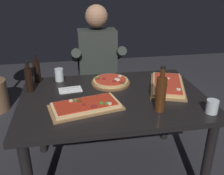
{
  "coord_description": "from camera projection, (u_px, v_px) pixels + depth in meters",
  "views": [
    {
      "loc": [
        -0.3,
        -1.69,
        1.59
      ],
      "look_at": [
        0.0,
        0.05,
        0.79
      ],
      "focal_mm": 40.35,
      "sensor_mm": 36.0,
      "label": 1
    }
  ],
  "objects": [
    {
      "name": "wine_bottle_dark",
      "position": [
        161.0,
        93.0,
        1.66
      ],
      "size": [
        0.07,
        0.07,
        0.32
      ],
      "color": "#47230F",
      "rests_on": "dining_table"
    },
    {
      "name": "vinegar_bottle_green",
      "position": [
        29.0,
        79.0,
        1.96
      ],
      "size": [
        0.06,
        0.06,
        0.25
      ],
      "color": "black",
      "rests_on": "dining_table"
    },
    {
      "name": "ground_plane",
      "position": [
        113.0,
        171.0,
        2.22
      ],
      "size": [
        6.4,
        6.4,
        0.0
      ],
      "primitive_type": "plane",
      "color": "#2D2D33"
    },
    {
      "name": "pizza_rectangular_front",
      "position": [
        86.0,
        106.0,
        1.73
      ],
      "size": [
        0.53,
        0.35,
        0.05
      ],
      "color": "olive",
      "rests_on": "dining_table"
    },
    {
      "name": "pizza_round_far",
      "position": [
        111.0,
        82.0,
        2.13
      ],
      "size": [
        0.33,
        0.33,
        0.05
      ],
      "color": "brown",
      "rests_on": "dining_table"
    },
    {
      "name": "oil_bottle_amber",
      "position": [
        37.0,
        71.0,
        2.14
      ],
      "size": [
        0.06,
        0.06,
        0.25
      ],
      "color": "black",
      "rests_on": "dining_table"
    },
    {
      "name": "seated_diner",
      "position": [
        98.0,
        65.0,
        2.57
      ],
      "size": [
        0.53,
        0.41,
        1.33
      ],
      "color": "#23232D",
      "rests_on": "ground_plane"
    },
    {
      "name": "pizza_rectangular_left",
      "position": [
        167.0,
        85.0,
        2.06
      ],
      "size": [
        0.42,
        0.57,
        0.05
      ],
      "color": "olive",
      "rests_on": "dining_table"
    },
    {
      "name": "tumbler_near_camera",
      "position": [
        212.0,
        107.0,
        1.67
      ],
      "size": [
        0.08,
        0.08,
        0.09
      ],
      "color": "silver",
      "rests_on": "dining_table"
    },
    {
      "name": "dining_table",
      "position": [
        113.0,
        107.0,
        1.95
      ],
      "size": [
        1.4,
        0.96,
        0.74
      ],
      "color": "black",
      "rests_on": "ground_plane"
    },
    {
      "name": "diner_chair",
      "position": [
        97.0,
        83.0,
        2.78
      ],
      "size": [
        0.44,
        0.44,
        0.87
      ],
      "color": "black",
      "rests_on": "ground_plane"
    },
    {
      "name": "tumbler_far_side",
      "position": [
        59.0,
        75.0,
        2.17
      ],
      "size": [
        0.07,
        0.07,
        0.11
      ],
      "color": "silver",
      "rests_on": "dining_table"
    },
    {
      "name": "napkin_cutlery_set",
      "position": [
        70.0,
        90.0,
        2.01
      ],
      "size": [
        0.19,
        0.13,
        0.01
      ],
      "color": "white",
      "rests_on": "dining_table"
    }
  ]
}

